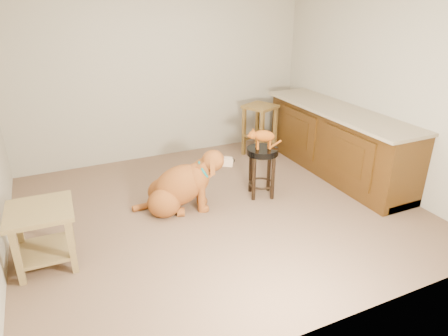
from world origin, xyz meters
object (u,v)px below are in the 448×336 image
wood_stool (260,129)px  golden_retriever (180,187)px  side_table (43,228)px  tabby_kitten (262,137)px  padded_stool (262,162)px

wood_stool → golden_retriever: (-1.71, -1.16, -0.13)m
side_table → golden_retriever: 1.57m
side_table → golden_retriever: bearing=18.0°
golden_retriever → tabby_kitten: size_ratio=2.61×
padded_stool → tabby_kitten: size_ratio=1.42×
side_table → golden_retriever: size_ratio=0.51×
wood_stool → golden_retriever: bearing=-145.9°
padded_stool → tabby_kitten: tabby_kitten is taller
wood_stool → side_table: size_ratio=1.34×
golden_retriever → wood_stool: bearing=50.5°
side_table → tabby_kitten: 2.58m
wood_stool → tabby_kitten: tabby_kitten is taller
padded_stool → tabby_kitten: (-0.01, 0.00, 0.34)m
side_table → tabby_kitten: size_ratio=1.34×
side_table → padded_stool: bearing=8.9°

